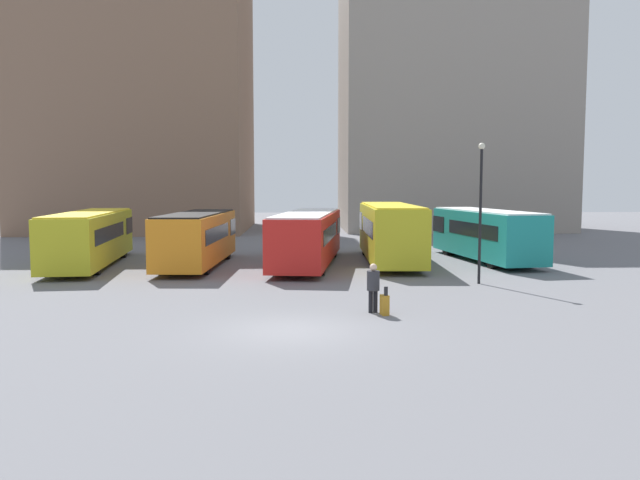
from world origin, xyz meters
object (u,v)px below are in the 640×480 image
bus_1 (198,237)px  bus_3 (390,231)px  bus_4 (485,233)px  bus_0 (91,236)px  traveler (373,284)px  bus_2 (308,236)px  suitcase (385,305)px  lamp_post_0 (481,202)px

bus_1 → bus_3: bearing=-80.7°
bus_4 → bus_1: bearing=88.7°
bus_1 → bus_4: bus_4 is taller
bus_0 → traveler: size_ratio=7.21×
bus_2 → suitcase: size_ratio=12.74×
bus_2 → bus_4: (9.92, 1.46, 0.02)m
bus_1 → bus_3: (10.29, 1.18, 0.21)m
bus_0 → bus_1: size_ratio=1.16×
traveler → suitcase: size_ratio=1.72×
bus_3 → lamp_post_0: 8.30m
bus_4 → suitcase: bus_4 is taller
bus_2 → traveler: (1.94, -12.62, -0.56)m
traveler → bus_1: bearing=21.2°
lamp_post_0 → bus_0: bearing=160.0°
bus_2 → bus_1: bearing=100.0°
bus_0 → bus_3: (15.95, 0.80, 0.19)m
bus_4 → traveler: 16.20m
bus_0 → bus_1: bearing=-99.7°
bus_4 → traveler: size_ratio=6.30×
bus_0 → lamp_post_0: size_ratio=1.97×
bus_0 → suitcase: bearing=-139.7°
traveler → bus_4: bearing=-40.3°
suitcase → lamp_post_0: bearing=-48.8°
bus_2 → bus_4: size_ratio=1.18×
bus_0 → bus_1: 5.68m
bus_4 → lamp_post_0: bearing=154.3°
bus_4 → lamp_post_0: (-2.68, -8.13, 1.96)m
bus_3 → bus_4: size_ratio=1.10×
suitcase → bus_3: bearing=-19.8°
bus_0 → bus_4: bearing=-92.4°
traveler → suitcase: bearing=-151.1°
suitcase → bus_2: bearing=-0.9°
lamp_post_0 → bus_1: bearing=153.7°
bus_2 → bus_3: 4.59m
bus_2 → traveler: bus_2 is taller
bus_2 → bus_3: bus_3 is taller
bus_3 → bus_4: (5.43, 0.50, -0.18)m
bus_0 → bus_2: bearing=-96.6°
bus_3 → traveler: size_ratio=6.93×
bus_0 → bus_1: (5.67, -0.38, -0.02)m
bus_0 → suitcase: size_ratio=12.40×
bus_0 → traveler: 18.52m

